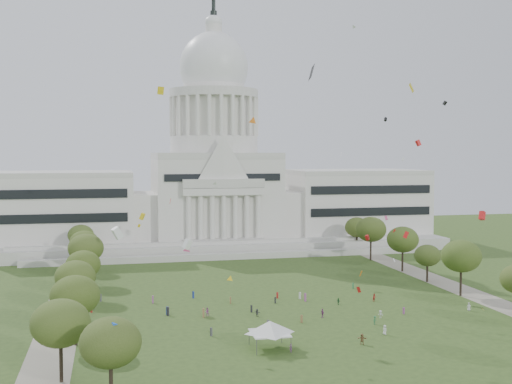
% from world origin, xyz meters
% --- Properties ---
extents(ground, '(400.00, 400.00, 0.00)m').
position_xyz_m(ground, '(0.00, 0.00, 0.00)').
color(ground, '#334A1E').
rests_on(ground, ground).
extents(capitol, '(160.00, 64.50, 91.30)m').
position_xyz_m(capitol, '(0.00, 113.59, 22.30)').
color(capitol, beige).
rests_on(capitol, ground).
extents(path_left, '(8.00, 160.00, 0.04)m').
position_xyz_m(path_left, '(-48.00, 30.00, 0.02)').
color(path_left, gray).
rests_on(path_left, ground).
extents(path_right, '(8.00, 160.00, 0.04)m').
position_xyz_m(path_right, '(48.00, 30.00, 0.02)').
color(path_right, gray).
rests_on(path_right, ground).
extents(row_tree_l_0, '(8.85, 8.85, 12.59)m').
position_xyz_m(row_tree_l_0, '(-45.26, -21.68, 8.95)').
color(row_tree_l_0, black).
rests_on(row_tree_l_0, ground).
extents(row_tree_l_1, '(8.86, 8.86, 12.59)m').
position_xyz_m(row_tree_l_1, '(-44.07, -2.96, 8.95)').
color(row_tree_l_1, black).
rests_on(row_tree_l_1, ground).
extents(row_tree_l_2, '(8.42, 8.42, 11.97)m').
position_xyz_m(row_tree_l_2, '(-45.04, 17.30, 8.51)').
color(row_tree_l_2, black).
rests_on(row_tree_l_2, ground).
extents(row_tree_r_2, '(9.55, 9.55, 13.58)m').
position_xyz_m(row_tree_r_2, '(44.17, 17.44, 9.66)').
color(row_tree_r_2, black).
rests_on(row_tree_r_2, ground).
extents(row_tree_l_3, '(8.12, 8.12, 11.55)m').
position_xyz_m(row_tree_l_3, '(-44.09, 33.92, 8.21)').
color(row_tree_l_3, black).
rests_on(row_tree_l_3, ground).
extents(row_tree_r_3, '(7.01, 7.01, 9.98)m').
position_xyz_m(row_tree_r_3, '(44.40, 34.48, 7.08)').
color(row_tree_r_3, black).
rests_on(row_tree_r_3, ground).
extents(row_tree_l_4, '(9.29, 9.29, 13.21)m').
position_xyz_m(row_tree_l_4, '(-44.08, 52.42, 9.39)').
color(row_tree_l_4, black).
rests_on(row_tree_l_4, ground).
extents(row_tree_r_4, '(9.19, 9.19, 13.06)m').
position_xyz_m(row_tree_r_4, '(44.76, 50.04, 9.29)').
color(row_tree_r_4, black).
rests_on(row_tree_r_4, ground).
extents(row_tree_l_5, '(8.33, 8.33, 11.85)m').
position_xyz_m(row_tree_l_5, '(-45.22, 71.01, 8.42)').
color(row_tree_l_5, black).
rests_on(row_tree_l_5, ground).
extents(row_tree_r_5, '(9.82, 9.82, 13.96)m').
position_xyz_m(row_tree_r_5, '(43.49, 70.19, 9.93)').
color(row_tree_r_5, black).
rests_on(row_tree_r_5, ground).
extents(row_tree_l_6, '(8.19, 8.19, 11.64)m').
position_xyz_m(row_tree_l_6, '(-46.87, 89.14, 8.27)').
color(row_tree_l_6, black).
rests_on(row_tree_l_6, ground).
extents(row_tree_r_6, '(8.42, 8.42, 11.97)m').
position_xyz_m(row_tree_r_6, '(45.96, 88.13, 8.51)').
color(row_tree_r_6, black).
rests_on(row_tree_r_6, ground).
extents(near_tree_0, '(8.47, 8.47, 12.04)m').
position_xyz_m(near_tree_0, '(-38.00, -32.00, 8.56)').
color(near_tree_0, black).
rests_on(near_tree_0, ground).
extents(event_tent, '(9.29, 9.29, 5.08)m').
position_xyz_m(event_tent, '(-10.80, -12.77, 3.94)').
color(event_tent, '#4C4C4C').
rests_on(event_tent, ground).
extents(person_0, '(1.04, 0.89, 1.81)m').
position_xyz_m(person_0, '(38.13, 3.78, 0.90)').
color(person_0, silver).
rests_on(person_0, ground).
extents(person_2, '(1.04, 0.86, 1.83)m').
position_xyz_m(person_2, '(21.66, 16.68, 0.92)').
color(person_2, '#B21E1E').
rests_on(person_2, ground).
extents(person_3, '(1.10, 1.13, 1.61)m').
position_xyz_m(person_3, '(16.83, 2.44, 0.81)').
color(person_3, silver).
rests_on(person_3, ground).
extents(person_4, '(0.91, 1.23, 1.88)m').
position_xyz_m(person_4, '(5.13, 5.44, 0.94)').
color(person_4, '#994C8C').
rests_on(person_4, ground).
extents(person_5, '(1.50, 1.50, 1.64)m').
position_xyz_m(person_5, '(-7.95, 9.31, 0.82)').
color(person_5, '#4C4C51').
rests_on(person_5, ground).
extents(person_6, '(0.94, 1.07, 1.85)m').
position_xyz_m(person_6, '(12.53, -9.19, 0.92)').
color(person_6, silver).
rests_on(person_6, ground).
extents(person_7, '(0.69, 0.60, 1.57)m').
position_xyz_m(person_7, '(-7.75, -15.52, 0.78)').
color(person_7, '#994C8C').
rests_on(person_7, ground).
extents(person_8, '(0.92, 0.61, 1.79)m').
position_xyz_m(person_8, '(-18.13, 12.17, 0.90)').
color(person_8, '#994C8C').
rests_on(person_8, ground).
extents(person_9, '(1.24, 1.14, 1.74)m').
position_xyz_m(person_9, '(13.66, -2.03, 0.87)').
color(person_9, '#33723F').
rests_on(person_9, ground).
extents(person_10, '(0.81, 1.06, 1.61)m').
position_xyz_m(person_10, '(12.36, 15.43, 0.80)').
color(person_10, '#33723F').
rests_on(person_10, ground).
extents(person_11, '(1.95, 1.40, 1.96)m').
position_xyz_m(person_11, '(6.00, -13.99, 0.98)').
color(person_11, olive).
rests_on(person_11, ground).
extents(distant_crowd, '(65.45, 34.77, 1.95)m').
position_xyz_m(distant_crowd, '(-16.77, 13.17, 0.86)').
color(distant_crowd, '#26262B').
rests_on(distant_crowd, ground).
extents(kite_swarm, '(77.39, 107.47, 64.61)m').
position_xyz_m(kite_swarm, '(3.60, 5.68, 23.97)').
color(kite_swarm, white).
rests_on(kite_swarm, ground).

